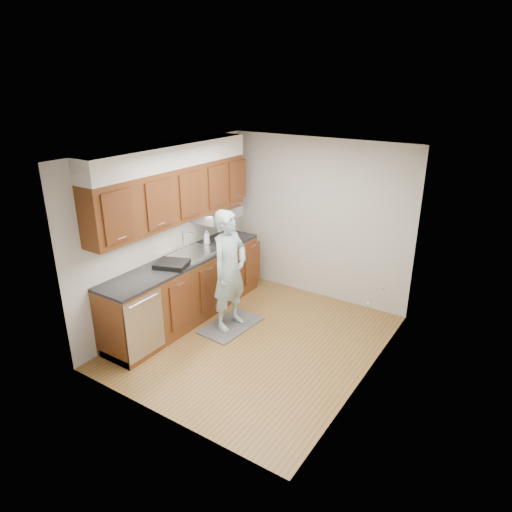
{
  "coord_description": "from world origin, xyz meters",
  "views": [
    {
      "loc": [
        2.9,
        -4.42,
        3.31
      ],
      "look_at": [
        -0.16,
        0.25,
        1.11
      ],
      "focal_mm": 32.0,
      "sensor_mm": 36.0,
      "label": 1
    }
  ],
  "objects_px": {
    "soap_bottle_a": "(207,237)",
    "soap_bottle_b": "(227,235)",
    "steel_can": "(225,244)",
    "person": "(229,263)",
    "dish_rack": "(172,264)",
    "soda_can": "(222,246)"
  },
  "relations": [
    {
      "from": "steel_can",
      "to": "person",
      "type": "bearing_deg",
      "value": -47.93
    },
    {
      "from": "person",
      "to": "dish_rack",
      "type": "xyz_separation_m",
      "value": [
        -0.62,
        -0.46,
        -0.0
      ]
    },
    {
      "from": "soap_bottle_a",
      "to": "soap_bottle_b",
      "type": "xyz_separation_m",
      "value": [
        0.15,
        0.3,
        -0.03
      ]
    },
    {
      "from": "person",
      "to": "steel_can",
      "type": "bearing_deg",
      "value": 45.63
    },
    {
      "from": "soap_bottle_b",
      "to": "steel_can",
      "type": "relative_size",
      "value": 1.4
    },
    {
      "from": "soap_bottle_b",
      "to": "soda_can",
      "type": "height_order",
      "value": "soap_bottle_b"
    },
    {
      "from": "steel_can",
      "to": "dish_rack",
      "type": "relative_size",
      "value": 0.33
    },
    {
      "from": "soap_bottle_a",
      "to": "dish_rack",
      "type": "relative_size",
      "value": 0.61
    },
    {
      "from": "soap_bottle_a",
      "to": "soda_can",
      "type": "bearing_deg",
      "value": -8.53
    },
    {
      "from": "soap_bottle_a",
      "to": "soda_can",
      "type": "relative_size",
      "value": 2.16
    },
    {
      "from": "person",
      "to": "dish_rack",
      "type": "distance_m",
      "value": 0.77
    },
    {
      "from": "soap_bottle_a",
      "to": "steel_can",
      "type": "relative_size",
      "value": 1.88
    },
    {
      "from": "dish_rack",
      "to": "soda_can",
      "type": "bearing_deg",
      "value": 58.79
    },
    {
      "from": "person",
      "to": "dish_rack",
      "type": "height_order",
      "value": "person"
    },
    {
      "from": "steel_can",
      "to": "dish_rack",
      "type": "xyz_separation_m",
      "value": [
        -0.17,
        -0.96,
        -0.03
      ]
    },
    {
      "from": "person",
      "to": "soap_bottle_b",
      "type": "xyz_separation_m",
      "value": [
        -0.61,
        0.76,
        0.06
      ]
    },
    {
      "from": "person",
      "to": "soap_bottle_a",
      "type": "bearing_deg",
      "value": 62.28
    },
    {
      "from": "person",
      "to": "soda_can",
      "type": "relative_size",
      "value": 16.23
    },
    {
      "from": "soap_bottle_a",
      "to": "soap_bottle_b",
      "type": "bearing_deg",
      "value": 62.85
    },
    {
      "from": "person",
      "to": "steel_can",
      "type": "relative_size",
      "value": 14.11
    },
    {
      "from": "person",
      "to": "soda_can",
      "type": "xyz_separation_m",
      "value": [
        -0.45,
        0.42,
        0.03
      ]
    },
    {
      "from": "person",
      "to": "steel_can",
      "type": "height_order",
      "value": "person"
    }
  ]
}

